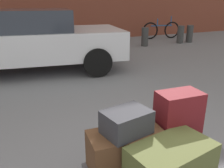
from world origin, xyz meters
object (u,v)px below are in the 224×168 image
Objects in this scene: suitcase_maroon_rear_right at (177,123)px; bollard_kerb_far at (180,34)px; duffel_bag_olive_center at (171,165)px; bicycle_leaning at (161,30)px; bollard_kerb_mid at (145,37)px; bollard_corner at (190,34)px; bollard_kerb_near at (106,39)px; duffel_bag_brown_front_left at (126,150)px; duffel_bag_charcoal_topmost_pile at (126,122)px; parked_car at (27,39)px.

suitcase_maroon_rear_right reaches higher than bollard_kerb_far.
duffel_bag_olive_center is at bearing -129.23° from bollard_kerb_far.
bicycle_leaning is 2.60× the size of bollard_kerb_mid.
duffel_bag_olive_center is 0.91× the size of bollard_corner.
bollard_kerb_near is 1.00× the size of bollard_kerb_far.
suitcase_maroon_rear_right is 0.84× the size of bollard_kerb_mid.
duffel_bag_brown_front_left is 8.58m from bollard_corner.
duffel_bag_olive_center is 0.91× the size of bollard_kerb_far.
duffel_bag_charcoal_topmost_pile is at bearing -176.16° from suitcase_maroon_rear_right.
duffel_bag_brown_front_left is 0.96× the size of duffel_bag_olive_center.
parked_car reaches higher than duffel_bag_charcoal_topmost_pile.
duffel_bag_charcoal_topmost_pile is at bearing -131.68° from bollard_kerb_far.
bollard_kerb_far is at bearing 40.66° from duffel_bag_olive_center.
parked_car is 2.57× the size of bicycle_leaning.
duffel_bag_brown_front_left is 9.22m from bicycle_leaning.
bicycle_leaning is 2.60× the size of bollard_kerb_near.
bollard_kerb_far is (5.50, 6.17, -0.41)m from duffel_bag_charcoal_topmost_pile.
bollard_kerb_far is at bearing 53.67° from suitcase_maroon_rear_right.
bollard_kerb_far is (5.28, 6.47, -0.16)m from duffel_bag_olive_center.
bicycle_leaning is at bearing 27.31° from parked_car.
bicycle_leaning is at bearing 111.67° from bollard_corner.
bollard_kerb_near is 3.60m from bollard_corner.
bollard_kerb_mid reaches higher than duffel_bag_brown_front_left.
parked_car reaches higher than duffel_bag_olive_center.
duffel_bag_brown_front_left is at bearing -131.68° from bollard_kerb_far.
bicycle_leaning is 2.02m from bollard_kerb_mid.
parked_car is 6.55m from bicycle_leaning.
duffel_bag_charcoal_topmost_pile is at bearing -110.86° from bollard_kerb_near.
bollard_kerb_near and bollard_corner have the same top height.
suitcase_maroon_rear_right reaches higher than bollard_kerb_mid.
duffel_bag_brown_front_left is 0.88× the size of bollard_kerb_far.
suitcase_maroon_rear_right is 7.03m from bollard_kerb_mid.
bollard_kerb_near is 1.00× the size of bollard_corner.
bollard_corner is (2.08, 0.00, 0.00)m from bollard_kerb_mid.
bollard_kerb_near is 1.00× the size of bollard_kerb_mid.
parked_car is at bearing 98.25° from duffel_bag_brown_front_left.
parked_car is (-0.57, 4.73, 0.26)m from duffel_bag_olive_center.
bollard_kerb_near is (-3.10, -1.26, -0.04)m from bicycle_leaning.
parked_car is at bearing 103.63° from suitcase_maroon_rear_right.
bollard_corner is at bearing 51.19° from suitcase_maroon_rear_right.
duffel_bag_brown_front_left is 4.45m from parked_car.
bollard_kerb_mid is 2.08m from bollard_corner.
duffel_bag_charcoal_topmost_pile is 7.30m from bollard_kerb_mid.
suitcase_maroon_rear_right is 6.44m from bollard_kerb_near.
parked_car is (-0.35, 4.43, 0.02)m from duffel_bag_charcoal_topmost_pile.
parked_car is 4.60m from bollard_kerb_mid.
suitcase_maroon_rear_right reaches higher than bollard_kerb_near.
duffel_bag_olive_center is 8.65m from bollard_corner.
bollard_kerb_near is at bearing 61.60° from duffel_bag_olive_center.
parked_car reaches higher than bollard_kerb_mid.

